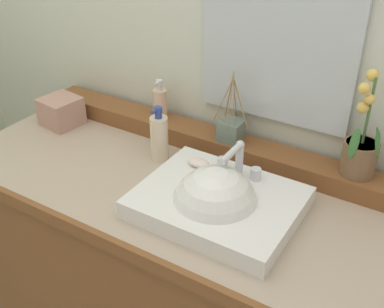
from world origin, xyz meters
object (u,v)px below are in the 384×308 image
object	(u,v)px
lotion_bottle	(159,138)
tissue_box	(61,111)
soap_dispenser	(160,102)
potted_plant	(361,150)
soap_bar	(199,163)
reed_diffuser	(231,129)
sink_basin	(216,206)

from	to	relation	value
lotion_bottle	tissue_box	bearing A→B (deg)	178.26
lotion_bottle	tissue_box	distance (m)	0.46
soap_dispenser	lotion_bottle	bearing A→B (deg)	-56.29
potted_plant	soap_dispenser	size ratio (longest dim) A/B	2.26
lotion_bottle	potted_plant	bearing A→B (deg)	14.89
lotion_bottle	tissue_box	xyz separation A→B (m)	(-0.46, 0.01, -0.03)
soap_dispenser	tissue_box	world-z (taller)	soap_dispenser
soap_bar	lotion_bottle	bearing A→B (deg)	165.72
potted_plant	soap_bar	bearing A→B (deg)	-154.10
reed_diffuser	tissue_box	distance (m)	0.67
sink_basin	tissue_box	xyz separation A→B (m)	(-0.76, 0.17, 0.03)
sink_basin	potted_plant	size ratio (longest dim) A/B	1.40
sink_basin	potted_plant	distance (m)	0.45
reed_diffuser	tissue_box	bearing A→B (deg)	-168.94
lotion_bottle	reed_diffuser	bearing A→B (deg)	36.60
sink_basin	reed_diffuser	xyz separation A→B (m)	(-0.11, 0.30, 0.08)
reed_diffuser	potted_plant	bearing A→B (deg)	2.57
soap_dispenser	lotion_bottle	size ratio (longest dim) A/B	0.73
soap_bar	reed_diffuser	xyz separation A→B (m)	(0.01, 0.19, 0.03)
potted_plant	soap_dispenser	bearing A→B (deg)	179.87
lotion_bottle	sink_basin	bearing A→B (deg)	-27.04
soap_bar	tissue_box	xyz separation A→B (m)	(-0.64, 0.06, -0.02)
sink_basin	reed_diffuser	size ratio (longest dim) A/B	1.85
sink_basin	potted_plant	bearing A→B (deg)	46.29
soap_dispenser	tissue_box	xyz separation A→B (m)	(-0.35, -0.15, -0.07)
soap_dispenser	reed_diffuser	bearing A→B (deg)	-3.85
potted_plant	soap_dispenser	world-z (taller)	potted_plant
soap_bar	reed_diffuser	size ratio (longest dim) A/B	0.29
soap_dispenser	soap_bar	bearing A→B (deg)	-35.88
soap_dispenser	reed_diffuser	xyz separation A→B (m)	(0.30, -0.02, -0.02)
sink_basin	soap_dispenser	world-z (taller)	soap_dispenser
potted_plant	tissue_box	world-z (taller)	potted_plant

